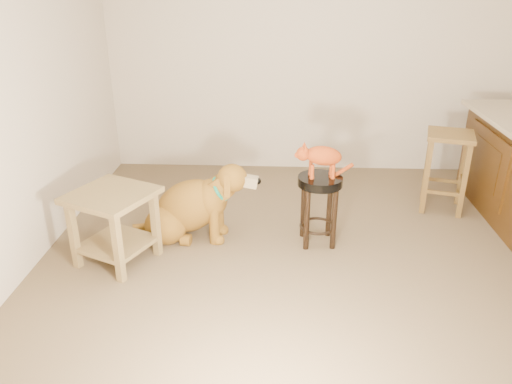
# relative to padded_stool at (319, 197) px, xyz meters

# --- Properties ---
(floor) EXTENTS (4.50, 4.00, 0.01)m
(floor) POSITION_rel_padded_stool_xyz_m (-0.03, -0.17, -0.43)
(floor) COLOR brown
(floor) RESTS_ON ground
(room_shell) EXTENTS (4.54, 4.04, 2.62)m
(room_shell) POSITION_rel_padded_stool_xyz_m (-0.03, -0.17, 1.24)
(room_shell) COLOR beige
(room_shell) RESTS_ON ground
(padded_stool) EXTENTS (0.37, 0.37, 0.61)m
(padded_stool) POSITION_rel_padded_stool_xyz_m (0.00, 0.00, 0.00)
(padded_stool) COLOR black
(padded_stool) RESTS_ON ground
(wood_stool) EXTENTS (0.51, 0.51, 0.77)m
(wood_stool) POSITION_rel_padded_stool_xyz_m (1.26, 0.75, -0.03)
(wood_stool) COLOR brown
(wood_stool) RESTS_ON ground
(side_table) EXTENTS (0.77, 0.77, 0.60)m
(side_table) POSITION_rel_padded_stool_xyz_m (-1.63, -0.38, -0.04)
(side_table) COLOR brown
(side_table) RESTS_ON ground
(golden_retriever) EXTENTS (1.17, 0.60, 0.74)m
(golden_retriever) POSITION_rel_padded_stool_xyz_m (-1.10, 0.06, -0.15)
(golden_retriever) COLOR brown
(golden_retriever) RESTS_ON ground
(tabby_kitten) EXTENTS (0.51, 0.22, 0.32)m
(tabby_kitten) POSITION_rel_padded_stool_xyz_m (-0.01, 0.00, 0.35)
(tabby_kitten) COLOR #90320E
(tabby_kitten) RESTS_ON padded_stool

